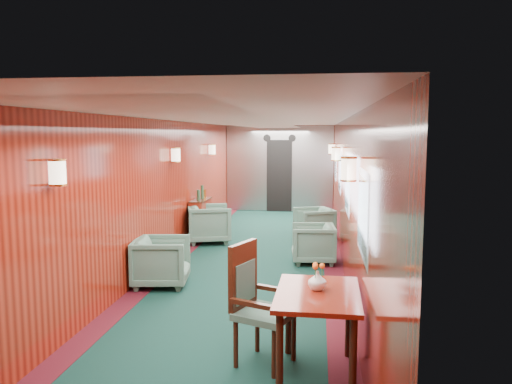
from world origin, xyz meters
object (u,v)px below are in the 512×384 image
side_chair (255,298)px  armchair_left_far (209,224)px  armchair_right_near (313,244)px  armchair_right_far (314,224)px  credenza (201,218)px  armchair_left_near (162,262)px  dining_table (318,306)px

side_chair → armchair_left_far: (-1.58, 5.11, -0.24)m
armchair_left_far → armchair_right_near: bearing=-139.5°
armchair_right_near → armchair_right_far: bearing=175.8°
credenza → armchair_left_far: bearing=-55.4°
side_chair → armchair_right_far: (0.50, 5.66, -0.29)m
armchair_left_near → side_chair: bearing=-151.4°
side_chair → armchair_right_near: size_ratio=1.59×
armchair_right_near → armchair_right_far: (-0.00, 1.89, 0.00)m
armchair_left_far → armchair_right_near: 2.47m
armchair_right_far → armchair_left_near: bearing=-53.0°
armchair_right_near → armchair_right_far: armchair_right_far is taller
credenza → armchair_right_far: (2.35, 0.16, -0.10)m
dining_table → armchair_left_far: 5.77m
armchair_right_near → armchair_left_near: bearing=-58.2°
armchair_left_near → armchair_right_near: 2.64m
credenza → armchair_right_near: 2.92m
side_chair → armchair_left_near: side_chair is taller
dining_table → armchair_left_near: dining_table is taller
armchair_right_far → armchair_left_far: bearing=-96.3°
dining_table → armchair_right_near: size_ratio=1.47×
armchair_left_near → armchair_left_far: (0.05, 2.89, 0.03)m
side_chair → armchair_right_far: size_ratio=1.59×
dining_table → credenza: size_ratio=0.96×
side_chair → armchair_left_far: side_chair is taller
armchair_left_far → armchair_right_far: bearing=-92.0°
armchair_right_near → credenza: bearing=-130.5°
side_chair → credenza: side_chair is taller
side_chair → armchair_right_far: bearing=107.8°
armchair_left_near → armchair_left_far: bearing=-8.9°
side_chair → armchair_left_far: size_ratio=1.37×
dining_table → armchair_left_near: 3.33m
armchair_left_near → armchair_right_far: armchair_left_near is taller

